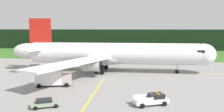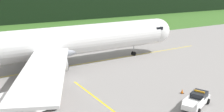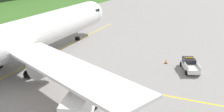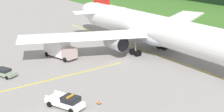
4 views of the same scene
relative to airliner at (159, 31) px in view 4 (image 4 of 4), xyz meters
The scene contains 8 objects.
ground 9.44m from the airliner, 97.96° to the right, with size 320.00×320.00×0.00m, color gray.
taxiway_centerline_main 4.97m from the airliner, ahead, with size 71.54×0.30×0.01m, color yellow.
taxiway_centerline_spur 24.60m from the airliner, 91.09° to the right, with size 30.74×0.30×0.01m, color yellow.
airliner is the anchor object (origin of this frame).
ops_pickup_truck 27.64m from the airliner, 69.04° to the right, with size 5.73×3.90×1.94m.
catering_truck 19.64m from the airliner, 120.97° to the right, with size 7.52×4.10×3.51m.
staff_car 29.60m from the airliner, 102.55° to the right, with size 4.52×3.39×1.30m.
apron_cone 24.61m from the airliner, 62.13° to the right, with size 0.51×0.51×0.65m.
Camera 4 is at (45.52, -34.73, 19.50)m, focal length 51.54 mm.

